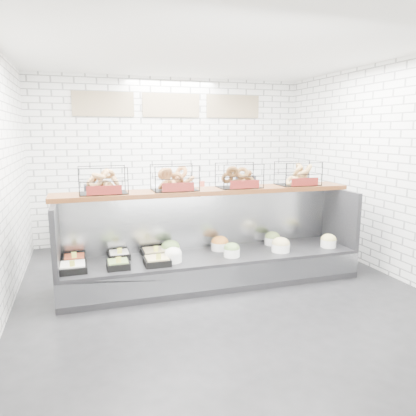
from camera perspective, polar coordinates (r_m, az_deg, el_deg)
name	(u,v)px	position (r m, az deg, el deg)	size (l,w,h in m)	color
ground	(220,290)	(5.38, 1.65, -11.47)	(5.50, 5.50, 0.00)	black
room_shell	(206,129)	(5.55, -0.31, 10.99)	(5.02, 5.51, 3.01)	white
display_case	(210,258)	(5.57, 0.32, -7.10)	(4.00, 0.90, 1.20)	black
bagel_shelf	(208,180)	(5.51, -0.05, 3.90)	(4.10, 0.50, 0.40)	#45220E
prep_counter	(176,218)	(7.49, -4.47, -1.37)	(4.00, 0.60, 1.20)	#93969B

